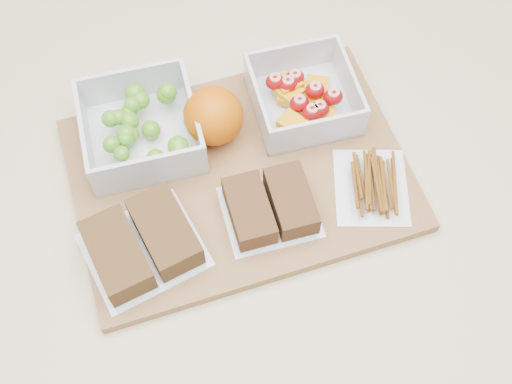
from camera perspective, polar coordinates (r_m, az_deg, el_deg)
ground at (r=1.67m, az=-0.40°, el=-14.88°), size 4.00×4.00×0.00m
counter at (r=1.24m, az=-0.53°, el=-9.98°), size 1.20×0.90×0.90m
cutting_board at (r=0.83m, az=-1.45°, el=1.60°), size 0.44×0.33×0.02m
grape_container at (r=0.84m, az=-10.03°, el=5.67°), size 0.14×0.14×0.06m
fruit_container at (r=0.86m, az=4.22°, el=8.36°), size 0.13×0.13×0.06m
orange at (r=0.82m, az=-3.81°, el=6.75°), size 0.08×0.08×0.08m
sandwich_bag_left at (r=0.76m, az=-10.14°, el=-4.54°), size 0.16×0.15×0.04m
sandwich_bag_center at (r=0.78m, az=1.28°, el=-1.26°), size 0.11×0.10×0.04m
pretzel_bag at (r=0.81m, az=10.29°, el=0.79°), size 0.12×0.13×0.02m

